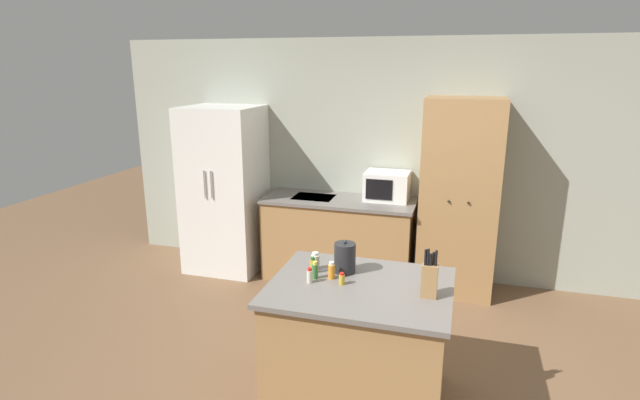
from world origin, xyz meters
The scene contains 14 objects.
wall_back centered at (0.00, 2.33, 1.30)m, with size 7.20×0.06×2.60m.
refrigerator centered at (-2.25, 1.93, 0.94)m, with size 0.82×0.77×1.88m.
back_counter centered at (-0.91, 1.99, 0.46)m, with size 1.65×0.67×0.91m.
pantry_cabinet centered at (0.34, 2.01, 1.01)m, with size 0.76×0.60×2.01m.
kitchen_island centered at (-0.25, -0.04, 0.45)m, with size 1.21×0.96×0.89m.
microwave centered at (-0.41, 2.10, 1.07)m, with size 0.46×0.37×0.30m.
knife_block centered at (0.20, -0.10, 1.01)m, with size 0.10×0.07×0.33m.
spice_bottle_tall_dark centered at (-0.57, -0.03, 0.95)m, with size 0.04×0.04×0.12m.
spice_bottle_short_red centered at (-0.59, -0.11, 0.94)m, with size 0.04×0.04×0.11m.
spice_bottle_amber_oil centered at (-0.46, 0.00, 0.95)m, with size 0.05×0.05×0.12m.
spice_bottle_green_herb centered at (-0.61, 0.05, 0.95)m, with size 0.04×0.04×0.12m.
spice_bottle_pale_salt centered at (-0.62, 0.13, 0.95)m, with size 0.06×0.06×0.13m.
spice_bottle_orange_cap centered at (-0.37, -0.07, 0.93)m, with size 0.04×0.04×0.08m.
kettle centered at (-0.40, 0.14, 1.00)m, with size 0.15×0.15×0.24m.
Camera 1 is at (0.36, -3.07, 2.32)m, focal length 28.00 mm.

